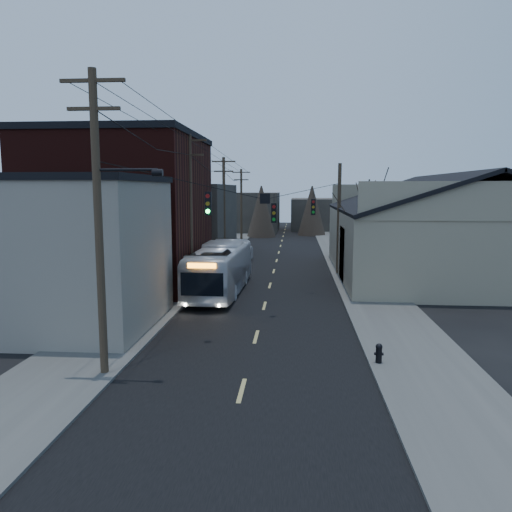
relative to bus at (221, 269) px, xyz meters
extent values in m
plane|color=black|center=(3.00, -17.37, -1.56)|extent=(160.00, 160.00, 0.00)
cube|color=black|center=(3.00, 12.63, -1.55)|extent=(9.00, 110.00, 0.02)
cube|color=#474744|center=(-3.50, 12.63, -1.50)|extent=(4.00, 110.00, 0.12)
cube|color=#474744|center=(9.50, 12.63, -1.50)|extent=(4.00, 110.00, 0.12)
cube|color=gray|center=(-6.00, -8.37, 1.94)|extent=(8.00, 8.00, 7.00)
cube|color=black|center=(-7.00, 2.63, 3.44)|extent=(10.00, 12.00, 10.00)
cube|color=#342F2A|center=(-6.50, 18.63, 1.94)|extent=(9.00, 14.00, 7.00)
cube|color=gray|center=(16.00, 7.63, 0.94)|extent=(16.00, 20.00, 5.00)
cube|color=black|center=(12.00, 7.63, 4.74)|extent=(8.16, 20.60, 2.86)
cube|color=black|center=(20.00, 7.63, 4.74)|extent=(8.16, 20.60, 2.86)
cube|color=#342F2A|center=(-3.00, 47.63, 1.44)|extent=(10.00, 12.00, 6.00)
cube|color=#342F2A|center=(10.00, 52.63, 0.94)|extent=(12.00, 14.00, 5.00)
cone|color=black|center=(9.50, 2.63, 2.04)|extent=(0.40, 0.40, 7.20)
cylinder|color=#382B1E|center=(-2.00, -14.37, 3.69)|extent=(0.28, 0.28, 10.50)
cube|color=#382B1E|center=(-2.00, -14.37, 8.54)|extent=(2.20, 0.12, 0.12)
cylinder|color=#382B1E|center=(-2.00, 0.63, 3.44)|extent=(0.28, 0.28, 10.00)
cube|color=#382B1E|center=(-2.00, 0.63, 8.04)|extent=(2.20, 0.12, 0.12)
cylinder|color=#382B1E|center=(-2.00, 15.63, 3.19)|extent=(0.28, 0.28, 9.50)
cube|color=#382B1E|center=(-2.00, 15.63, 7.54)|extent=(2.20, 0.12, 0.12)
cylinder|color=#382B1E|center=(-2.00, 30.63, 2.94)|extent=(0.28, 0.28, 9.00)
cube|color=#382B1E|center=(-2.00, 30.63, 7.04)|extent=(2.20, 0.12, 0.12)
cylinder|color=#382B1E|center=(8.00, 7.63, 2.69)|extent=(0.28, 0.28, 8.50)
cube|color=black|center=(1.00, -9.87, 4.39)|extent=(0.28, 0.20, 1.00)
cube|color=black|center=(3.60, -5.37, 3.79)|extent=(0.28, 0.20, 1.00)
cube|color=black|center=(5.80, 0.63, 3.89)|extent=(0.28, 0.20, 1.00)
imported|color=silver|center=(0.00, 0.00, 0.00)|extent=(2.92, 11.29, 3.13)
imported|color=#9EA0A5|center=(0.00, 13.97, -0.89)|extent=(1.44, 4.09, 1.35)
cylinder|color=black|center=(7.86, -12.61, -1.15)|extent=(0.23, 0.23, 0.58)
sphere|color=black|center=(7.86, -12.61, -0.83)|extent=(0.25, 0.25, 0.25)
cylinder|color=black|center=(7.86, -12.61, -1.10)|extent=(0.34, 0.13, 0.12)
camera|label=1|loc=(4.70, -30.87, 5.00)|focal=35.00mm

